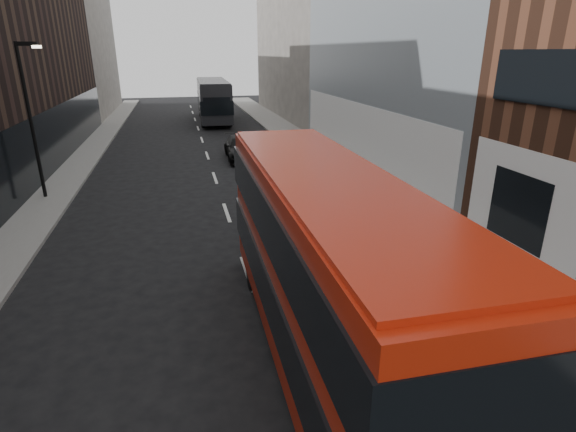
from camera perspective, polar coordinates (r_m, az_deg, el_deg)
sidewalk_right at (r=31.99m, az=3.54°, el=8.11°), size 3.00×80.00×0.15m
sidewalk_left at (r=31.24m, az=-24.94°, el=5.97°), size 2.00×80.00×0.15m
building_victorian at (r=50.71m, az=1.52°, el=23.46°), size 6.50×24.00×21.00m
building_left_mid at (r=36.21m, az=-30.88°, el=17.92°), size 5.00×24.00×14.00m
building_left_far at (r=57.71m, az=-24.68°, el=18.21°), size 5.00×20.00×13.00m
street_lamp at (r=23.91m, az=-29.84°, el=11.44°), size 1.06×0.22×7.00m
red_bus at (r=9.82m, az=4.66°, el=-5.63°), size 2.75×11.06×4.45m
grey_bus at (r=47.62m, az=-9.48°, el=14.40°), size 3.32×12.67×4.06m
car_a at (r=18.49m, az=1.13°, el=1.05°), size 1.96×4.13×1.37m
car_b at (r=28.62m, az=-2.77°, el=7.85°), size 1.89×4.06×1.29m
car_c at (r=30.14m, az=-5.88°, el=8.60°), size 2.20×5.17×1.49m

